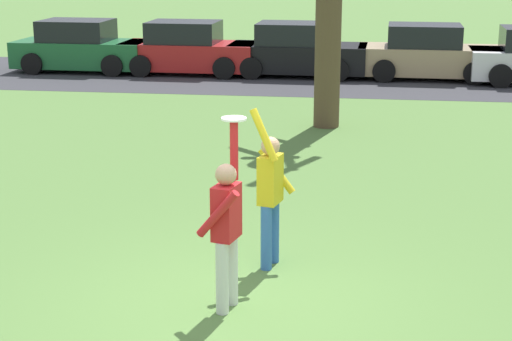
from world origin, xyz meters
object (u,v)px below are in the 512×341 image
Objects in this scene: parked_car_green at (81,48)px; person_catcher at (226,224)px; parked_car_black at (297,52)px; person_defender at (270,190)px; frisbee_disc at (234,119)px; parked_car_tan at (427,54)px; parked_car_red at (188,50)px.

person_catcher is at bearing -64.19° from parked_car_green.
person_defender is at bearing -84.59° from parked_car_black.
frisbee_disc is (-0.26, -1.09, 1.11)m from person_defender.
frisbee_disc reaches higher than parked_car_black.
parked_car_green and parked_car_tan have the same top height.
frisbee_disc is 0.07× the size of parked_car_green.
person_catcher is 16.80m from parked_car_tan.
parked_car_red is (-4.05, 16.52, -0.25)m from person_catcher.
person_catcher is 16.55m from parked_car_black.
frisbee_disc reaches higher than person_catcher.
parked_car_black is (3.34, 0.02, 0.00)m from parked_car_red.
person_defender reaches higher than parked_car_green.
parked_car_black is at bearing 1.88° from parked_car_red.
parked_car_green and parked_car_black have the same top height.
parked_car_tan is at bearing -177.02° from person_defender.
frisbee_disc is 16.86m from parked_car_red.
frisbee_disc is (0.05, 0.22, 1.11)m from person_catcher.
person_catcher is 7.65× the size of frisbee_disc.
parked_car_black is at bearing 1.52° from parked_car_green.
parked_car_red is (-4.10, 16.30, -1.37)m from frisbee_disc.
parked_car_green and parked_car_red have the same top height.
person_catcher is 0.50× the size of parked_car_red.
parked_car_tan is (3.15, 16.50, -0.25)m from person_catcher.
person_catcher reaches higher than parked_car_red.
person_defender is 7.51× the size of frisbee_disc.
parked_car_green is at bearing 37.80° from person_catcher.
person_defender is (0.32, 1.31, -0.00)m from person_catcher.
frisbee_disc is at bearing -63.75° from parked_car_green.
parked_car_red and parked_car_tan have the same top height.
frisbee_disc is at bearing 0.00° from person_catcher.
parked_car_black is (6.74, -0.00, 0.00)m from parked_car_green.
parked_car_black is (-0.76, 16.32, -1.37)m from frisbee_disc.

